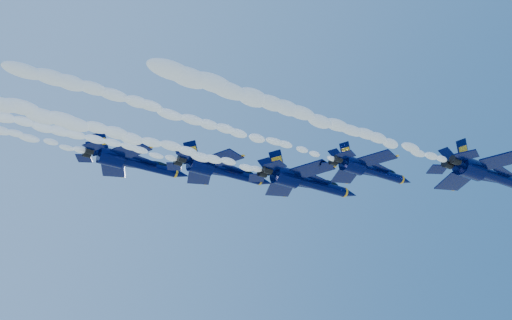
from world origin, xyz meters
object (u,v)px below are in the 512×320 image
jet_lead (487,173)px  jet_fourth (220,170)px  jet_fifth (132,162)px  jet_second (368,169)px  jet_third (305,181)px

jet_lead → jet_fourth: size_ratio=1.08×
jet_fifth → jet_lead: bearing=-40.8°
jet_fourth → jet_lead: bearing=-42.1°
jet_second → jet_fifth: 38.83m
jet_fifth → jet_second: bearing=-43.4°
jet_lead → jet_second: (-14.23, 10.00, 1.13)m
jet_lead → jet_fourth: jet_fourth is taller
jet_third → jet_fifth: size_ratio=1.02×
jet_fourth → jet_fifth: 15.07m
jet_third → jet_fourth: size_ratio=1.06×
jet_third → jet_fourth: jet_fourth is taller
jet_second → jet_lead: bearing=-35.1°
jet_lead → jet_fifth: size_ratio=1.04×
jet_third → jet_second: bearing=-61.2°
jet_fifth → jet_third: bearing=-37.0°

